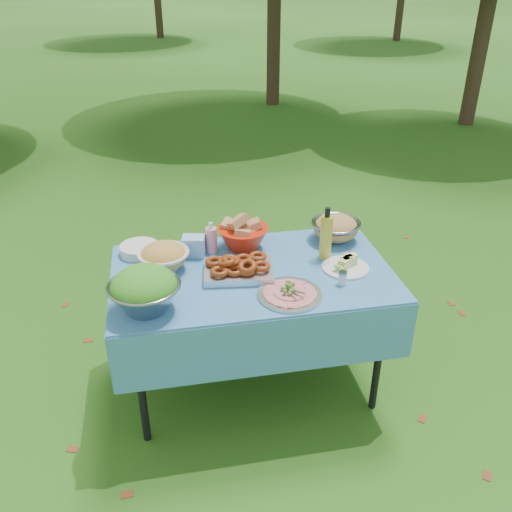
{
  "coord_description": "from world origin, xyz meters",
  "views": [
    {
      "loc": [
        -0.44,
        -2.41,
        2.21
      ],
      "look_at": [
        0.02,
        0.0,
        0.85
      ],
      "focal_mm": 38.0,
      "sensor_mm": 36.0,
      "label": 1
    }
  ],
  "objects_px": {
    "pasta_bowl_steel": "(336,227)",
    "oil_bottle": "(326,233)",
    "plate_stack": "(139,249)",
    "bread_bowl": "(243,232)",
    "picnic_table": "(253,330)",
    "charcuterie_platter": "(290,289)",
    "salad_bowl": "(144,290)"
  },
  "relations": [
    {
      "from": "bread_bowl",
      "to": "pasta_bowl_steel",
      "type": "relative_size",
      "value": 1.02
    },
    {
      "from": "plate_stack",
      "to": "bread_bowl",
      "type": "distance_m",
      "value": 0.58
    },
    {
      "from": "pasta_bowl_steel",
      "to": "oil_bottle",
      "type": "xyz_separation_m",
      "value": [
        -0.12,
        -0.2,
        0.07
      ]
    },
    {
      "from": "charcuterie_platter",
      "to": "oil_bottle",
      "type": "relative_size",
      "value": 1.09
    },
    {
      "from": "plate_stack",
      "to": "charcuterie_platter",
      "type": "xyz_separation_m",
      "value": [
        0.72,
        -0.57,
        0.01
      ]
    },
    {
      "from": "bread_bowl",
      "to": "picnic_table",
      "type": "bearing_deg",
      "value": -89.3
    },
    {
      "from": "picnic_table",
      "to": "pasta_bowl_steel",
      "type": "height_order",
      "value": "pasta_bowl_steel"
    },
    {
      "from": "plate_stack",
      "to": "oil_bottle",
      "type": "xyz_separation_m",
      "value": [
        1.0,
        -0.23,
        0.12
      ]
    },
    {
      "from": "bread_bowl",
      "to": "charcuterie_platter",
      "type": "bearing_deg",
      "value": -75.38
    },
    {
      "from": "picnic_table",
      "to": "oil_bottle",
      "type": "height_order",
      "value": "oil_bottle"
    },
    {
      "from": "bread_bowl",
      "to": "pasta_bowl_steel",
      "type": "height_order",
      "value": "bread_bowl"
    },
    {
      "from": "bread_bowl",
      "to": "pasta_bowl_steel",
      "type": "distance_m",
      "value": 0.55
    },
    {
      "from": "picnic_table",
      "to": "plate_stack",
      "type": "xyz_separation_m",
      "value": [
        -0.58,
        0.31,
        0.41
      ]
    },
    {
      "from": "salad_bowl",
      "to": "plate_stack",
      "type": "bearing_deg",
      "value": 93.07
    },
    {
      "from": "plate_stack",
      "to": "oil_bottle",
      "type": "height_order",
      "value": "oil_bottle"
    },
    {
      "from": "oil_bottle",
      "to": "bread_bowl",
      "type": "bearing_deg",
      "value": 155.09
    },
    {
      "from": "salad_bowl",
      "to": "bread_bowl",
      "type": "distance_m",
      "value": 0.76
    },
    {
      "from": "plate_stack",
      "to": "charcuterie_platter",
      "type": "bearing_deg",
      "value": -38.57
    },
    {
      "from": "pasta_bowl_steel",
      "to": "oil_bottle",
      "type": "relative_size",
      "value": 0.95
    },
    {
      "from": "salad_bowl",
      "to": "plate_stack",
      "type": "xyz_separation_m",
      "value": [
        -0.03,
        0.57,
        -0.08
      ]
    },
    {
      "from": "charcuterie_platter",
      "to": "salad_bowl",
      "type": "bearing_deg",
      "value": 179.41
    },
    {
      "from": "bread_bowl",
      "to": "pasta_bowl_steel",
      "type": "bearing_deg",
      "value": 0.22
    },
    {
      "from": "salad_bowl",
      "to": "oil_bottle",
      "type": "height_order",
      "value": "oil_bottle"
    },
    {
      "from": "bread_bowl",
      "to": "charcuterie_platter",
      "type": "xyz_separation_m",
      "value": [
        0.14,
        -0.54,
        -0.06
      ]
    },
    {
      "from": "picnic_table",
      "to": "plate_stack",
      "type": "height_order",
      "value": "plate_stack"
    },
    {
      "from": "bread_bowl",
      "to": "charcuterie_platter",
      "type": "relative_size",
      "value": 0.89
    },
    {
      "from": "plate_stack",
      "to": "bread_bowl",
      "type": "bearing_deg",
      "value": -3.52
    },
    {
      "from": "picnic_table",
      "to": "bread_bowl",
      "type": "bearing_deg",
      "value": 90.7
    },
    {
      "from": "salad_bowl",
      "to": "bread_bowl",
      "type": "bearing_deg",
      "value": 44.06
    },
    {
      "from": "pasta_bowl_steel",
      "to": "picnic_table",
      "type": "bearing_deg",
      "value": -152.79
    },
    {
      "from": "picnic_table",
      "to": "oil_bottle",
      "type": "distance_m",
      "value": 0.68
    },
    {
      "from": "pasta_bowl_steel",
      "to": "oil_bottle",
      "type": "distance_m",
      "value": 0.24
    }
  ]
}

